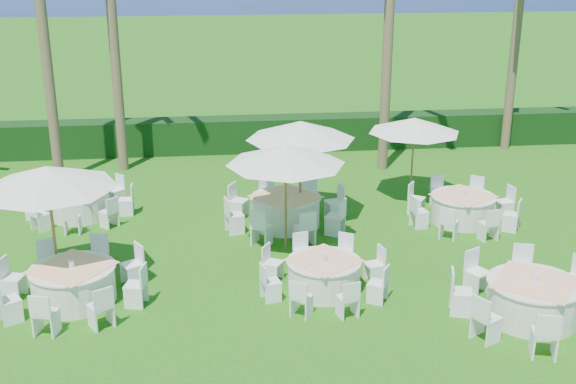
% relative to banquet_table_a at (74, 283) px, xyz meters
% --- Properties ---
extents(ground, '(120.00, 120.00, 0.00)m').
position_rel_banquet_table_a_xyz_m(ground, '(5.62, -0.98, -0.41)').
color(ground, '#19590F').
rests_on(ground, ground).
extents(hedge, '(34.00, 1.00, 1.20)m').
position_rel_banquet_table_a_xyz_m(hedge, '(5.62, 11.02, 0.19)').
color(hedge, black).
rests_on(hedge, ground).
extents(banquet_table_a, '(3.12, 3.12, 0.95)m').
position_rel_banquet_table_a_xyz_m(banquet_table_a, '(0.00, 0.00, 0.00)').
color(banquet_table_a, silver).
rests_on(banquet_table_a, ground).
extents(banquet_table_b, '(2.82, 2.82, 0.87)m').
position_rel_banquet_table_a_xyz_m(banquet_table_b, '(5.30, -0.08, -0.04)').
color(banquet_table_b, silver).
rests_on(banquet_table_b, ground).
extents(banquet_table_c, '(3.24, 3.24, 0.98)m').
position_rel_banquet_table_a_xyz_m(banquet_table_c, '(9.27, -1.76, 0.02)').
color(banquet_table_c, silver).
rests_on(banquet_table_c, ground).
extents(banquet_table_d, '(2.89, 2.89, 0.89)m').
position_rel_banquet_table_a_xyz_m(banquet_table_d, '(-0.67, 5.03, -0.03)').
color(banquet_table_d, silver).
rests_on(banquet_table_d, ground).
extents(banquet_table_e, '(3.27, 3.27, 0.99)m').
position_rel_banquet_table_a_xyz_m(banquet_table_e, '(4.88, 3.74, 0.02)').
color(banquet_table_e, silver).
rests_on(banquet_table_e, ground).
extents(banquet_table_f, '(3.00, 3.00, 0.91)m').
position_rel_banquet_table_a_xyz_m(banquet_table_f, '(9.65, 3.49, -0.02)').
color(banquet_table_f, silver).
rests_on(banquet_table_f, ground).
extents(umbrella_a, '(2.91, 2.91, 2.77)m').
position_rel_banquet_table_a_xyz_m(umbrella_a, '(-0.46, 0.74, 2.12)').
color(umbrella_a, brown).
rests_on(umbrella_a, ground).
extents(umbrella_b, '(2.85, 2.85, 2.67)m').
position_rel_banquet_table_a_xyz_m(umbrella_b, '(4.72, 2.16, 2.02)').
color(umbrella_b, brown).
rests_on(umbrella_b, ground).
extents(umbrella_c, '(2.87, 2.87, 2.78)m').
position_rel_banquet_table_a_xyz_m(umbrella_c, '(5.30, 4.00, 2.12)').
color(umbrella_c, brown).
rests_on(umbrella_c, ground).
extents(umbrella_d, '(2.62, 2.62, 2.44)m').
position_rel_banquet_table_a_xyz_m(umbrella_d, '(8.74, 5.39, 1.82)').
color(umbrella_d, brown).
rests_on(umbrella_d, ground).
extents(palm_b, '(4.41, 4.09, 8.96)m').
position_rel_banquet_table_a_xyz_m(palm_b, '(0.07, 9.24, 4.52)').
color(palm_b, brown).
rests_on(palm_b, ground).
extents(palm_d, '(4.40, 4.10, 7.86)m').
position_rel_banquet_table_a_xyz_m(palm_d, '(13.63, 10.32, 3.96)').
color(palm_d, brown).
rests_on(palm_d, ground).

